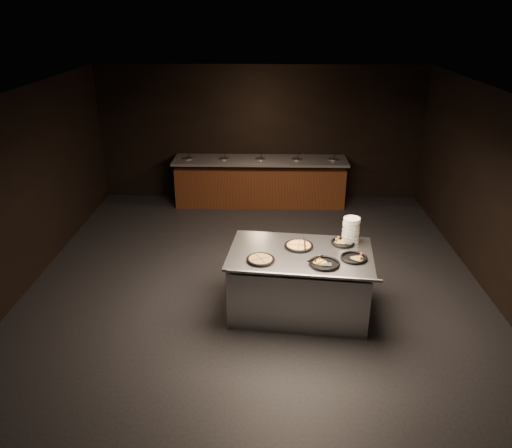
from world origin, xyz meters
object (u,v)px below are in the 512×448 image
Objects in this scene: plate_stack at (351,230)px; pan_veggie_whole at (261,259)px; pan_cheese_whole at (299,246)px; serving_counter at (299,283)px.

plate_stack reaches higher than pan_veggie_whole.
pan_cheese_whole is (0.52, 0.42, 0.00)m from pan_veggie_whole.
plate_stack is 0.90× the size of pan_cheese_whole.
serving_counter is 0.53m from pan_cheese_whole.
pan_veggie_whole is (-1.26, -0.61, -0.16)m from plate_stack.
pan_veggie_whole is at bearing -148.64° from serving_counter.
serving_counter is 5.12× the size of pan_cheese_whole.
plate_stack is 0.96× the size of pan_veggie_whole.
serving_counter is 0.78m from pan_veggie_whole.
serving_counter is at bearing -84.96° from pan_cheese_whole.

